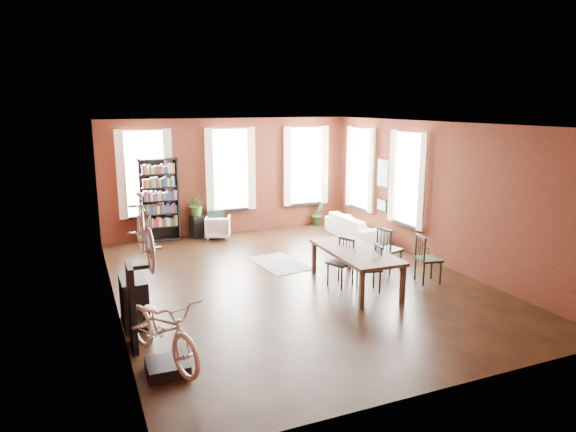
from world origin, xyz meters
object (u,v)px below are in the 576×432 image
bike_trainer (168,367)px  dining_chair_a (369,268)px  dining_chair_c (428,259)px  dining_chair_b (340,263)px  bookshelf (159,200)px  console_table (134,301)px  white_armchair (218,226)px  dining_table (355,269)px  bicycle_floor (161,298)px  cream_sofa (355,223)px  plant_stand (197,226)px  dining_chair_d (389,249)px

bike_trainer → dining_chair_a: bearing=21.3°
dining_chair_c → bike_trainer: dining_chair_c is taller
dining_chair_b → bookshelf: 5.64m
dining_chair_c → console_table: size_ratio=1.23×
white_armchair → dining_table: bearing=127.4°
bookshelf → bicycle_floor: (-1.10, -6.98, -0.02)m
dining_chair_c → cream_sofa: (0.46, 3.71, -0.09)m
dining_chair_a → dining_chair_b: (-0.35, 0.51, 0.01)m
dining_table → bike_trainer: dining_table is taller
dining_chair_a → dining_chair_b: dining_chair_b is taller
dining_chair_b → dining_table: bearing=22.9°
plant_stand → dining_chair_a: bearing=-68.4°
dining_chair_d → plant_stand: size_ratio=1.60×
dining_chair_d → cream_sofa: dining_chair_d is taller
dining_chair_d → white_armchair: bearing=15.7°
bookshelf → plant_stand: bearing=0.0°
bike_trainer → bicycle_floor: 1.00m
dining_chair_c → cream_sofa: size_ratio=0.47×
dining_chair_b → bike_trainer: dining_chair_b is taller
dining_chair_d → cream_sofa: size_ratio=0.47×
dining_table → cream_sofa: 3.92m
white_armchair → bookshelf: bearing=9.6°
dining_chair_c → white_armchair: bearing=40.3°
dining_chair_b → bicycle_floor: bearing=-84.4°
bookshelf → white_armchair: bearing=-10.6°
dining_table → dining_chair_d: 1.35m
bookshelf → console_table: (-1.28, -5.20, -0.70)m
dining_chair_d → console_table: dining_chair_d is taller
dining_chair_a → dining_chair_b: bearing=-133.2°
dining_table → bike_trainer: 4.48m
dining_table → white_armchair: size_ratio=3.34×
dining_table → bike_trainer: size_ratio=4.05×
dining_chair_c → bookshelf: 7.06m
white_armchair → console_table: console_table is taller
dining_chair_b → white_armchair: (-1.27, 4.60, -0.14)m
dining_table → console_table: 4.25m
dining_table → dining_chair_a: bearing=-64.5°
dining_chair_d → white_armchair: dining_chair_d is taller
dining_table → dining_chair_b: (-0.21, 0.21, 0.09)m
plant_stand → dining_chair_c: bearing=-57.0°
dining_chair_b → cream_sofa: size_ratio=0.45×
dining_table → bike_trainer: bearing=-152.8°
dining_table → dining_chair_b: size_ratio=2.37×
cream_sofa → console_table: 7.15m
dining_chair_d → bookshelf: bookshelf is taller
console_table → white_armchair: bearing=60.7°
white_armchair → bicycle_floor: size_ratio=0.36×
plant_stand → cream_sofa: bearing=-23.1°
cream_sofa → bike_trainer: cream_sofa is taller
cream_sofa → white_armchair: bearing=67.7°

